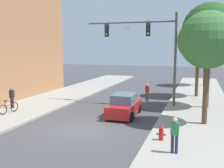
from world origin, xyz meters
TOP-DOWN VIEW (x-y plane):
  - ground_plane at (0.00, 0.00)m, footprint 120.00×120.00m
  - sidewalk_right at (6.50, 0.00)m, footprint 5.00×60.00m
  - traffic_signal_mast at (2.43, 7.77)m, footprint 7.54×0.38m
  - car_lead_red at (1.46, 3.91)m, footprint 1.86×4.25m
  - pedestrian_sidewalk_left_walker at (-7.44, 2.96)m, footprint 0.36×0.22m
  - pedestrian_crossing_road at (2.03, 9.68)m, footprint 0.36×0.22m
  - pedestrian_sidewalk_right_walker at (5.55, -2.54)m, footprint 0.36×0.22m
  - bicycle_leaning at (-6.57, 1.45)m, footprint 0.32×1.76m
  - fire_hydrant at (4.75, -0.99)m, footprint 0.48×0.24m
  - street_tree_nearest at (6.90, 2.93)m, footprint 3.49×3.49m
  - street_tree_second at (7.13, 7.97)m, footprint 4.25×4.25m
  - street_tree_third at (6.29, 12.97)m, footprint 4.02×4.02m
  - street_tree_farthest at (7.12, 21.36)m, footprint 3.84×3.84m

SIDE VIEW (x-z plane):
  - ground_plane at x=0.00m, z-range 0.00..0.00m
  - sidewalk_right at x=6.50m, z-range 0.00..0.15m
  - fire_hydrant at x=4.75m, z-range 0.15..0.87m
  - bicycle_leaning at x=-6.57m, z-range 0.05..1.03m
  - car_lead_red at x=1.46m, z-range -0.08..1.52m
  - pedestrian_crossing_road at x=2.03m, z-range 0.09..1.73m
  - pedestrian_sidewalk_left_walker at x=-7.44m, z-range 0.24..1.88m
  - pedestrian_sidewalk_right_walker at x=5.55m, z-range 0.24..1.88m
  - street_tree_nearest at x=6.90m, z-range 1.83..8.75m
  - traffic_signal_mast at x=2.43m, z-range 1.64..9.14m
  - street_tree_third at x=6.29m, z-range 1.82..9.22m
  - street_tree_second at x=7.13m, z-range 2.09..10.26m
  - street_tree_farthest at x=7.12m, z-range 2.27..10.41m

